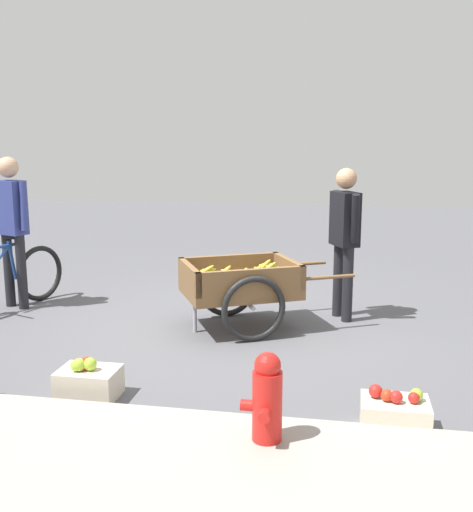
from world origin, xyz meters
TOP-DOWN VIEW (x-y plane):
  - ground_plane at (0.00, 0.00)m, footprint 24.00×24.00m
  - fruit_cart at (-0.07, -0.02)m, footprint 1.81×1.43m
  - vendor_person at (-1.08, -0.55)m, footprint 0.33×0.54m
  - bicycle at (2.65, -0.19)m, footprint 0.70×1.57m
  - cyclist_person at (2.59, -0.33)m, footprint 0.49×0.32m
  - fire_hydrant at (-0.66, 2.48)m, footprint 0.25×0.25m
  - apple_crate at (0.76, 1.85)m, footprint 0.44×0.32m
  - mixed_fruit_crate at (-1.44, 2.01)m, footprint 0.44×0.32m

SIDE VIEW (x-z plane):
  - ground_plane at x=0.00m, z-range 0.00..0.00m
  - mixed_fruit_crate at x=-1.44m, z-range -0.03..0.28m
  - apple_crate at x=0.76m, z-range -0.03..0.29m
  - fire_hydrant at x=-0.66m, z-range 0.00..0.67m
  - bicycle at x=2.65m, z-range -0.07..0.78m
  - fruit_cart at x=-0.07m, z-range 0.08..0.79m
  - vendor_person at x=-1.08m, z-range 0.16..1.76m
  - cyclist_person at x=2.59m, z-range 0.18..1.89m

